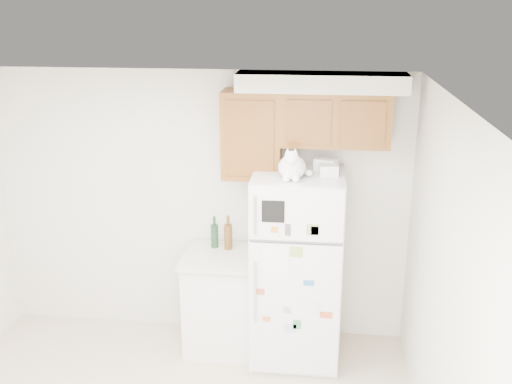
# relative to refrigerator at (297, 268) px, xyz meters

# --- Properties ---
(room_shell) EXTENTS (3.84, 4.04, 2.52)m
(room_shell) POSITION_rel_refrigerator_xyz_m (-0.79, -1.36, 0.82)
(room_shell) COLOR beige
(room_shell) RESTS_ON ground_plane
(refrigerator) EXTENTS (0.76, 0.78, 1.70)m
(refrigerator) POSITION_rel_refrigerator_xyz_m (0.00, 0.00, 0.00)
(refrigerator) COLOR white
(refrigerator) RESTS_ON ground_plane
(base_counter) EXTENTS (0.64, 0.64, 0.92)m
(base_counter) POSITION_rel_refrigerator_xyz_m (-0.69, 0.07, -0.39)
(base_counter) COLOR white
(base_counter) RESTS_ON ground_plane
(cat) EXTENTS (0.27, 0.40, 0.28)m
(cat) POSITION_rel_refrigerator_xyz_m (-0.05, -0.15, 0.95)
(cat) COLOR white
(cat) RESTS_ON refrigerator
(storage_box_back) EXTENTS (0.21, 0.18, 0.10)m
(storage_box_back) POSITION_rel_refrigerator_xyz_m (0.22, 0.15, 0.90)
(storage_box_back) COLOR white
(storage_box_back) RESTS_ON refrigerator
(storage_box_front) EXTENTS (0.16, 0.12, 0.09)m
(storage_box_front) POSITION_rel_refrigerator_xyz_m (0.24, -0.02, 0.89)
(storage_box_front) COLOR white
(storage_box_front) RESTS_ON refrigerator
(bottle_green) EXTENTS (0.07, 0.07, 0.29)m
(bottle_green) POSITION_rel_refrigerator_xyz_m (-0.76, 0.22, 0.22)
(bottle_green) COLOR #19381E
(bottle_green) RESTS_ON base_counter
(bottle_amber) EXTENTS (0.07, 0.07, 0.32)m
(bottle_amber) POSITION_rel_refrigerator_xyz_m (-0.63, 0.19, 0.23)
(bottle_amber) COLOR #593814
(bottle_amber) RESTS_ON base_counter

